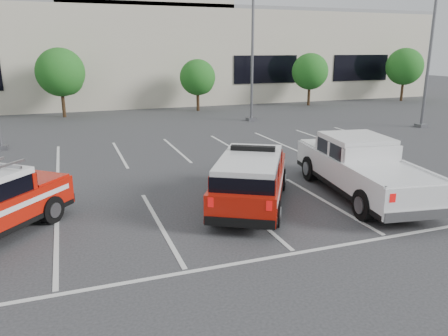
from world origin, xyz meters
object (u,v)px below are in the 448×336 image
Objects in this scene: tree_far_right at (405,68)px; tree_mid_left at (62,74)px; convention_building at (118,49)px; fire_chief_suv at (251,183)px; tree_right at (311,73)px; light_pole_right at (431,41)px; tree_mid_right at (199,79)px; light_pole_mid at (253,42)px; white_pickup at (361,173)px.

tree_mid_left is at bearing 180.00° from tree_far_right.
convention_building is at bearing 62.60° from tree_mid_left.
fire_chief_suv is (0.11, -31.29, -3.98)m from convention_building.
light_pole_right reaches higher than tree_right.
light_pole_mid reaches higher than tree_mid_right.
tree_mid_right is 0.74× the size of fire_chief_suv.
convention_building is 17.96m from tree_right.
tree_right is (14.91, -9.82, -1.95)m from convention_building.
light_pole_mid is at bearing 88.39° from white_pickup.
tree_far_right reaches higher than fire_chief_suv.
convention_building is 31.54m from fire_chief_suv.
tree_right is 0.91× the size of tree_far_right.
tree_far_right is at bearing 18.48° from light_pole_mid.
tree_mid_right is at bearing -180.00° from tree_right.
tree_mid_left is at bearing -117.40° from convention_building.
tree_right is (10.00, 0.00, 0.27)m from tree_mid_right.
tree_mid_left is 0.47× the size of light_pole_mid.
fire_chief_suv is at bearing -149.03° from light_pole_right.
convention_building reaches higher than white_pickup.
tree_mid_left is 1.21× the size of tree_mid_right.
light_pole_right is (10.91, -12.05, 2.68)m from tree_mid_right.
white_pickup is at bearing -133.89° from tree_far_right.
light_pole_mid is 17.40m from fire_chief_suv.
tree_mid_left is at bearing 150.05° from light_pole_right.
light_pole_right is at bearing -127.04° from tree_far_right.
tree_mid_left is 22.21m from fire_chief_suv.
light_pole_mid is (1.91, -6.05, 2.68)m from tree_mid_right.
convention_building is 17.27m from light_pole_mid.
tree_mid_right is at bearing 96.19° from white_pickup.
tree_right is 10.00m from tree_far_right.
convention_building is 5.86× the size of light_pole_mid.
tree_right is at bearing -33.37° from convention_building.
tree_mid_left is 23.69m from white_pickup.
convention_building is 13.58× the size of tree_right.
convention_building is 15.04× the size of tree_mid_right.
convention_building reaches higher than light_pole_mid.
white_pickup is (-2.85, -15.72, -4.42)m from light_pole_mid.
light_pole_right is 1.90× the size of fire_chief_suv.
light_pole_mid is at bearing -66.74° from convention_building.
light_pole_mid is at bearing -26.92° from tree_mid_left.
tree_mid_left is at bearing 153.08° from light_pole_mid.
light_pole_mid is at bearing 96.51° from fire_chief_suv.
tree_far_right is 30.29m from white_pickup.
tree_mid_right is at bearing -63.43° from convention_building.
fire_chief_suv is (5.20, -21.47, -2.30)m from tree_mid_left.
fire_chief_suv is (-4.80, -21.47, -1.76)m from tree_mid_right.
tree_far_right is (30.00, 0.00, 0.00)m from tree_mid_left.
fire_chief_suv is at bearing -102.59° from tree_mid_right.
fire_chief_suv is at bearing -89.79° from convention_building.
white_pickup is at bearing -67.40° from tree_mid_left.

